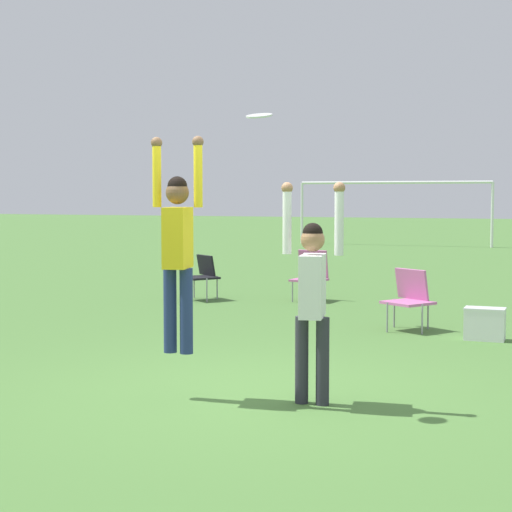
# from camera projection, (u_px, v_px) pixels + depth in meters

# --- Properties ---
(ground_plane) EXTENTS (120.00, 120.00, 0.00)m
(ground_plane) POSITION_uv_depth(u_px,v_px,m) (249.00, 394.00, 8.02)
(ground_plane) COLOR #4C7A38
(person_jumping) EXTENTS (0.52, 0.39, 1.97)m
(person_jumping) POSITION_uv_depth(u_px,v_px,m) (178.00, 241.00, 7.76)
(person_jumping) COLOR navy
(person_jumping) RESTS_ON ground_plane
(person_defending) EXTENTS (0.58, 0.46, 1.98)m
(person_defending) POSITION_uv_depth(u_px,v_px,m) (312.00, 288.00, 7.57)
(person_defending) COLOR #2D2D38
(person_defending) RESTS_ON ground_plane
(frisbee) EXTENTS (0.23, 0.23, 0.07)m
(frisbee) POSITION_uv_depth(u_px,v_px,m) (259.00, 116.00, 7.33)
(frisbee) COLOR white
(camping_chair_0) EXTENTS (0.61, 0.65, 0.88)m
(camping_chair_0) POSITION_uv_depth(u_px,v_px,m) (311.00, 273.00, 15.09)
(camping_chair_0) COLOR gray
(camping_chair_0) RESTS_ON ground_plane
(camping_chair_1) EXTENTS (0.77, 0.84, 0.83)m
(camping_chair_1) POSITION_uv_depth(u_px,v_px,m) (410.00, 295.00, 11.81)
(camping_chair_1) COLOR gray
(camping_chair_1) RESTS_ON ground_plane
(camping_chair_2) EXTENTS (0.75, 0.82, 0.79)m
(camping_chair_2) POSITION_uv_depth(u_px,v_px,m) (202.00, 273.00, 15.19)
(camping_chair_2) COLOR gray
(camping_chair_2) RESTS_ON ground_plane
(cooler_box) EXTENTS (0.51, 0.30, 0.42)m
(cooler_box) POSITION_uv_depth(u_px,v_px,m) (485.00, 324.00, 10.98)
(cooler_box) COLOR white
(cooler_box) RESTS_ON ground_plane
(soccer_goal) EXTENTS (7.10, 0.10, 2.35)m
(soccer_goal) POSITION_uv_depth(u_px,v_px,m) (394.00, 195.00, 31.16)
(soccer_goal) COLOR white
(soccer_goal) RESTS_ON ground_plane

